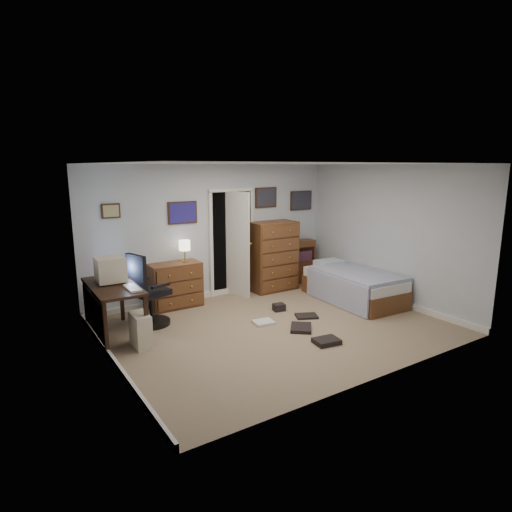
{
  "coord_description": "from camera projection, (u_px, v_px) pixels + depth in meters",
  "views": [
    {
      "loc": [
        -3.69,
        -5.13,
        2.46
      ],
      "look_at": [
        -0.17,
        0.3,
        1.1
      ],
      "focal_mm": 30.0,
      "sensor_mm": 36.0,
      "label": 1
    }
  ],
  "objects": [
    {
      "name": "table_lamp",
      "position": [
        185.0,
        246.0,
        7.54
      ],
      "size": [
        0.2,
        0.2,
        0.39
      ],
      "rotation": [
        0.0,
        0.0,
        -0.01
      ],
      "color": "gold",
      "rests_on": "low_dresser"
    },
    {
      "name": "floor",
      "position": [
        276.0,
        327.0,
        6.69
      ],
      "size": [
        5.0,
        4.0,
        0.02
      ],
      "primitive_type": "cube",
      "color": "gray",
      "rests_on": "ground"
    },
    {
      "name": "wall_posters",
      "position": [
        241.0,
        204.0,
        8.25
      ],
      "size": [
        4.38,
        0.04,
        0.6
      ],
      "color": "#331E11",
      "rests_on": "floor"
    },
    {
      "name": "low_dresser",
      "position": [
        175.0,
        285.0,
        7.57
      ],
      "size": [
        0.9,
        0.46,
        0.8
      ],
      "primitive_type": "cube",
      "rotation": [
        0.0,
        0.0,
        -0.01
      ],
      "color": "brown",
      "rests_on": "floor"
    },
    {
      "name": "media_stack",
      "position": [
        98.0,
        306.0,
        6.57
      ],
      "size": [
        0.15,
        0.15,
        0.72
      ],
      "primitive_type": "cube",
      "rotation": [
        0.0,
        0.0,
        -0.01
      ],
      "color": "maroon",
      "rests_on": "floor"
    },
    {
      "name": "bed",
      "position": [
        353.0,
        285.0,
        7.94
      ],
      "size": [
        1.13,
        1.97,
        0.63
      ],
      "rotation": [
        0.0,
        0.0,
        -0.06
      ],
      "color": "brown",
      "rests_on": "floor"
    },
    {
      "name": "floor_clutter",
      "position": [
        299.0,
        325.0,
        6.67
      ],
      "size": [
        1.16,
        1.76,
        0.12
      ],
      "rotation": [
        0.0,
        0.0,
        0.24
      ],
      "color": "black",
      "rests_on": "floor"
    },
    {
      "name": "crt_monitor",
      "position": [
        111.0,
        270.0,
        6.25
      ],
      "size": [
        0.41,
        0.38,
        0.38
      ],
      "rotation": [
        0.0,
        0.0,
        -0.02
      ],
      "color": "beige",
      "rests_on": "computer_desk"
    },
    {
      "name": "doorway",
      "position": [
        224.0,
        241.0,
        8.53
      ],
      "size": [
        0.96,
        1.12,
        2.05
      ],
      "color": "black",
      "rests_on": "floor"
    },
    {
      "name": "office_chair",
      "position": [
        147.0,
        298.0,
        6.64
      ],
      "size": [
        0.71,
        0.71,
        1.17
      ],
      "rotation": [
        0.0,
        0.0,
        0.3
      ],
      "color": "black",
      "rests_on": "floor"
    },
    {
      "name": "tall_dresser",
      "position": [
        272.0,
        256.0,
        8.59
      ],
      "size": [
        0.95,
        0.56,
        1.39
      ],
      "primitive_type": "cube",
      "rotation": [
        0.0,
        0.0,
        0.01
      ],
      "color": "brown",
      "rests_on": "floor"
    },
    {
      "name": "headboard_bookcase",
      "position": [
        293.0,
        261.0,
        9.06
      ],
      "size": [
        1.03,
        0.32,
        0.92
      ],
      "rotation": [
        0.0,
        0.0,
        -0.06
      ],
      "color": "brown",
      "rests_on": "floor"
    },
    {
      "name": "pc_tower",
      "position": [
        141.0,
        330.0,
        5.93
      ],
      "size": [
        0.22,
        0.44,
        0.47
      ],
      "rotation": [
        0.0,
        0.0,
        -0.02
      ],
      "color": "beige",
      "rests_on": "floor"
    },
    {
      "name": "computer_desk",
      "position": [
        107.0,
        298.0,
        6.15
      ],
      "size": [
        0.65,
        1.37,
        0.78
      ],
      "rotation": [
        0.0,
        0.0,
        -0.02
      ],
      "color": "black",
      "rests_on": "floor"
    },
    {
      "name": "keyboard",
      "position": [
        132.0,
        288.0,
        5.96
      ],
      "size": [
        0.16,
        0.42,
        0.03
      ],
      "primitive_type": "cube",
      "rotation": [
        0.0,
        0.0,
        -0.02
      ],
      "color": "beige",
      "rests_on": "computer_desk"
    }
  ]
}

